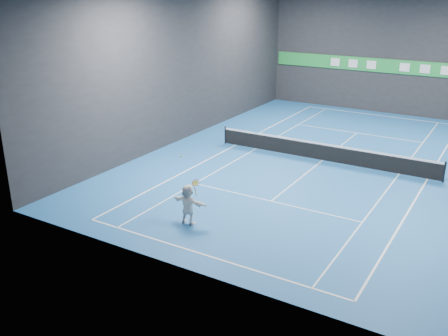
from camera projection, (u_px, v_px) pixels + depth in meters
The scene contains 18 objects.
ground at pixel (322, 161), 27.40m from camera, with size 26.00×26.00×0.00m, color #1C599C.
wall_back at pixel (390, 52), 36.32m from camera, with size 18.00×0.10×9.00m, color #252527.
wall_front at pixel (182, 142), 15.38m from camera, with size 18.00×0.10×9.00m, color #252527.
wall_left at pixel (186, 65), 30.20m from camera, with size 0.10×26.00×9.00m, color #252527.
baseline_near at pixel (204, 255), 17.82m from camera, with size 10.98×0.08×0.01m, color white.
baseline_far at pixel (379, 115), 36.97m from camera, with size 10.98×0.08×0.01m, color white.
sideline_doubles_left at pixel (235, 145), 30.05m from camera, with size 0.08×23.78×0.01m, color white.
sideline_doubles_right at pixel (427, 179), 24.74m from camera, with size 0.08×23.78×0.01m, color white.
sideline_singles_left at pixel (256, 149), 29.38m from camera, with size 0.06×23.78×0.01m, color white.
sideline_singles_right at pixel (399, 174), 25.41m from camera, with size 0.06×23.78×0.01m, color white.
service_line_near at pixel (271, 201), 22.24m from camera, with size 8.23×0.06×0.01m, color white.
service_line_far at pixel (357, 133), 32.55m from camera, with size 8.23×0.06×0.01m, color white.
center_service_line at pixel (322, 161), 27.40m from camera, with size 0.06×12.80×0.01m, color white.
player at pixel (188, 204), 19.91m from camera, with size 1.55×0.49×1.67m, color white.
tennis_ball at pixel (181, 156), 19.55m from camera, with size 0.07×0.07×0.07m, color #CBF128.
tennis_net at pixel (323, 151), 27.21m from camera, with size 12.50×0.10×1.07m.
sponsor_banner at pixel (388, 66), 36.61m from camera, with size 17.64×0.11×1.00m.
tennis_racket at pixel (196, 184), 19.46m from camera, with size 0.45×0.34×0.76m.
Camera 1 is at (8.68, -24.96, 9.04)m, focal length 40.00 mm.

